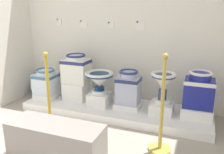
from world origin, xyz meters
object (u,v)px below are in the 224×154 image
Objects in this scene: info_placard_second at (83,23)px; museum_bench at (56,142)px; plinth_block_rightmost at (128,105)px; info_placard_third at (111,25)px; info_placard_fourth at (140,25)px; plinth_block_tall_cobalt at (197,111)px; antique_toilet_leftmost at (46,81)px; antique_toilet_squat_floral at (76,68)px; antique_toilet_pale_glazed at (163,83)px; antique_toilet_rightmost at (128,86)px; decorative_vase_spare at (39,86)px; stanchion_post_near_left at (50,110)px; antique_toilet_slender_white at (99,79)px; antique_toilet_tall_cobalt at (199,89)px; plinth_block_pale_glazed at (162,108)px; plinth_block_leftmost at (47,95)px; info_placard_first at (59,22)px; plinth_block_slender_white at (100,99)px; stanchion_post_near_right at (161,122)px; plinth_block_squat_floral at (77,90)px.

info_placard_second is 0.14× the size of museum_bench.
plinth_block_rightmost is 3.19× the size of info_placard_third.
plinth_block_rightmost is at bearing -93.87° from info_placard_fourth.
plinth_block_tall_cobalt is (0.95, 0.06, 0.03)m from plinth_block_rightmost.
antique_toilet_leftmost is at bearing -131.31° from info_placard_second.
antique_toilet_pale_glazed is at bearing -3.66° from antique_toilet_squat_floral.
antique_toilet_rightmost is at bearing 0.00° from plinth_block_rightmost.
decorative_vase_spare is at bearing -172.11° from info_placard_third.
info_placard_fourth is 1.79m from stanchion_post_near_left.
antique_toilet_slender_white reaches higher than decorative_vase_spare.
plinth_block_pale_glazed is at bearing -172.79° from antique_toilet_tall_cobalt.
plinth_block_leftmost is 0.69m from antique_toilet_squat_floral.
info_placard_first is 1.41m from info_placard_fourth.
antique_toilet_rightmost is (0.44, 0.03, 0.24)m from plinth_block_slender_white.
antique_toilet_leftmost is 3.61× the size of info_placard_third.
plinth_block_leftmost is at bearing -177.81° from antique_toilet_slender_white.
info_placard_fourth is (-0.92, 0.38, 1.09)m from plinth_block_tall_cobalt.
antique_toilet_squat_floral reaches higher than antique_toilet_leftmost.
stanchion_post_near_left is (-0.32, -0.81, 0.09)m from plinth_block_slender_white.
plinth_block_rightmost is at bearing -5.55° from antique_toilet_squat_floral.
info_placard_second is at bearing 97.30° from stanchion_post_near_left.
antique_toilet_rightmost is (1.36, 0.07, 0.29)m from plinth_block_leftmost.
antique_toilet_squat_floral is at bearing -35.15° from info_placard_first.
antique_toilet_squat_floral is 0.44× the size of stanchion_post_near_left.
antique_toilet_rightmost reaches higher than antique_toilet_slender_white.
info_placard_fourth reaches higher than antique_toilet_squat_floral.
info_placard_second is (0.46, 0.00, -0.02)m from info_placard_first.
stanchion_post_near_right is at bearing -30.91° from info_placard_first.
info_placard_first is 1.21m from decorative_vase_spare.
plinth_block_tall_cobalt is 2.61m from info_placard_first.
museum_bench is at bearing -134.09° from antique_toilet_tall_cobalt.
antique_toilet_slender_white is 1.40m from decorative_vase_spare.
info_placard_first reaches higher than plinth_block_leftmost.
info_placard_second is 0.13× the size of stanchion_post_near_left.
antique_toilet_pale_glazed is at bearing -0.20° from antique_toilet_rightmost.
info_placard_third is at bearing 92.40° from museum_bench.
antique_toilet_tall_cobalt is at bearing -22.49° from info_placard_fourth.
plinth_block_pale_glazed is 0.80× the size of plinth_block_tall_cobalt.
antique_toilet_pale_glazed is at bearing -172.79° from plinth_block_tall_cobalt.
info_placard_first is 2.29m from museum_bench.
stanchion_post_near_left is (0.13, -0.93, -0.32)m from antique_toilet_squat_floral.
antique_toilet_squat_floral is (0.00, -0.00, 0.37)m from plinth_block_squat_floral.
antique_toilet_slender_white is at bearing -26.45° from info_placard_first.
plinth_block_slender_white is 0.29× the size of stanchion_post_near_right.
info_placard_third is at bearing 154.69° from plinth_block_pale_glazed.
antique_toilet_tall_cobalt is at bearing -45.00° from plinth_block_tall_cobalt.
plinth_block_squat_floral is at bearing 176.34° from antique_toilet_pale_glazed.
plinth_block_pale_glazed is at bearing -45.00° from antique_toilet_pale_glazed.
info_placard_fourth is (0.47, 0.00, 0.00)m from info_placard_third.
stanchion_post_near_left reaches higher than plinth_block_squat_floral.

